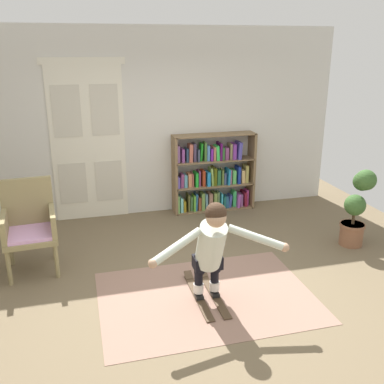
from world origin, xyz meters
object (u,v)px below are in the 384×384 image
(bookshelf, at_px, (213,176))
(potted_plant, at_px, (357,206))
(wicker_chair, at_px, (29,224))
(person_skier, at_px, (212,245))
(skis_pair, at_px, (206,293))

(bookshelf, distance_m, potted_plant, 2.33)
(wicker_chair, relative_size, potted_plant, 1.01)
(person_skier, bearing_deg, potted_plant, 21.25)
(wicker_chair, distance_m, potted_plant, 4.20)
(wicker_chair, xyz_separation_m, potted_plant, (4.18, -0.43, -0.01))
(potted_plant, bearing_deg, bookshelf, 128.52)
(potted_plant, bearing_deg, wicker_chair, 174.14)
(bookshelf, bearing_deg, person_skier, -107.65)
(wicker_chair, xyz_separation_m, skis_pair, (1.86, -1.14, -0.56))
(wicker_chair, height_order, potted_plant, wicker_chair)
(skis_pair, xyz_separation_m, person_skier, (-0.00, -0.19, 0.68))
(bookshelf, relative_size, potted_plant, 1.25)
(potted_plant, height_order, person_skier, person_skier)
(skis_pair, bearing_deg, person_skier, -90.08)
(skis_pair, bearing_deg, potted_plant, 17.05)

